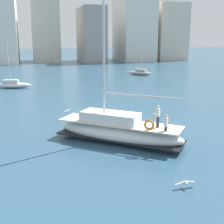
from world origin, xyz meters
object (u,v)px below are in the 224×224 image
Objects in this scene: moored_sloop_near at (140,72)px; seagull at (185,183)px; main_sailboat at (118,130)px; moored_catamaran at (13,84)px.

moored_sloop_near is 7.12× the size of seagull.
moored_sloop_near is at bearing 72.64° from seagull.
main_sailboat is at bearing -112.36° from moored_sloop_near.
moored_catamaran is 6.71× the size of seagull.
moored_sloop_near is (15.63, 38.00, -0.34)m from main_sailboat.
main_sailboat is 11.87× the size of seagull.
seagull is (-14.27, -45.65, -0.26)m from moored_sloop_near.
seagull is at bearing -73.91° from moored_catamaran.
main_sailboat is 28.83m from moored_catamaran.
moored_catamaran is at bearing 107.70° from main_sailboat.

